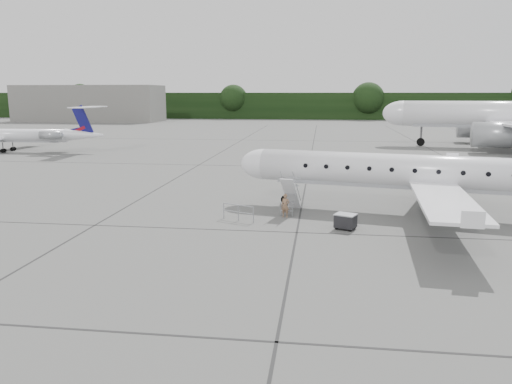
# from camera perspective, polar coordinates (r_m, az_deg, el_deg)

# --- Properties ---
(ground) EXTENTS (320.00, 320.00, 0.00)m
(ground) POSITION_cam_1_polar(r_m,az_deg,el_deg) (26.79, 17.96, -6.23)
(ground) COLOR #585856
(ground) RESTS_ON ground
(treeline) EXTENTS (260.00, 4.00, 8.00)m
(treeline) POSITION_cam_1_polar(r_m,az_deg,el_deg) (155.28, 9.44, 9.66)
(treeline) COLOR black
(treeline) RESTS_ON ground
(terminal_building) EXTENTS (40.00, 14.00, 10.00)m
(terminal_building) POSITION_cam_1_polar(r_m,az_deg,el_deg) (150.00, -18.48, 9.58)
(terminal_building) COLOR slate
(terminal_building) RESTS_ON ground
(main_regional_jet) EXTENTS (34.16, 27.53, 7.79)m
(main_regional_jet) POSITION_cam_1_polar(r_m,az_deg,el_deg) (33.77, 20.50, 3.90)
(main_regional_jet) COLOR white
(main_regional_jet) RESTS_ON ground
(airstair) EXTENTS (1.30, 2.47, 2.44)m
(airstair) POSITION_cam_1_polar(r_m,az_deg,el_deg) (32.98, 4.00, -0.29)
(airstair) COLOR white
(airstair) RESTS_ON ground
(passenger) EXTENTS (0.64, 0.52, 1.51)m
(passenger) POSITION_cam_1_polar(r_m,az_deg,el_deg) (31.83, 3.37, -1.56)
(passenger) COLOR #805E46
(passenger) RESTS_ON ground
(safety_railing) EXTENTS (2.04, 0.97, 1.00)m
(safety_railing) POSITION_cam_1_polar(r_m,az_deg,el_deg) (30.94, -2.04, -2.40)
(safety_railing) COLOR #919498
(safety_railing) RESTS_ON ground
(baggage_cart) EXTENTS (1.39, 1.28, 0.97)m
(baggage_cart) POSITION_cam_1_polar(r_m,az_deg,el_deg) (29.49, 10.19, -3.29)
(baggage_cart) COLOR black
(baggage_cart) RESTS_ON ground
(bg_narrowbody) EXTENTS (40.33, 31.28, 13.38)m
(bg_narrowbody) POSITION_cam_1_polar(r_m,az_deg,el_deg) (80.70, 27.01, 9.24)
(bg_narrowbody) COLOR white
(bg_narrowbody) RESTS_ON ground
(bg_regional_left) EXTENTS (23.90, 17.39, 6.20)m
(bg_regional_left) POSITION_cam_1_polar(r_m,az_deg,el_deg) (75.89, -27.19, 6.45)
(bg_regional_left) COLOR white
(bg_regional_left) RESTS_ON ground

